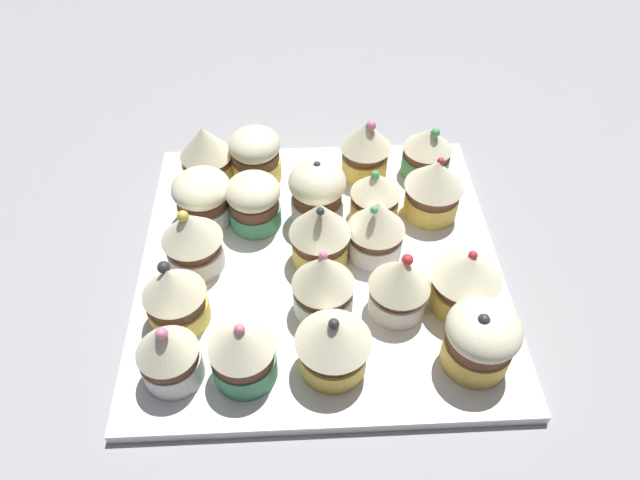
% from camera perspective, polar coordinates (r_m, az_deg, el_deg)
% --- Properties ---
extents(ground_plane, '(1.80, 1.80, 0.03)m').
position_cam_1_polar(ground_plane, '(0.65, 0.00, -3.42)').
color(ground_plane, '#9E9EA3').
extents(baking_tray, '(0.38, 0.38, 0.01)m').
position_cam_1_polar(baking_tray, '(0.63, 0.00, -2.21)').
color(baking_tray, silver).
rests_on(baking_tray, ground_plane).
extents(cupcake_0, '(0.06, 0.06, 0.07)m').
position_cam_1_polar(cupcake_0, '(0.72, 10.43, 8.57)').
color(cupcake_0, '#4C9E6B').
rests_on(cupcake_0, baking_tray).
extents(cupcake_1, '(0.06, 0.06, 0.08)m').
position_cam_1_polar(cupcake_1, '(0.70, 4.47, 8.98)').
color(cupcake_1, '#EFC651').
rests_on(cupcake_1, baking_tray).
extents(cupcake_2, '(0.06, 0.06, 0.07)m').
position_cam_1_polar(cupcake_2, '(0.71, -6.33, 8.26)').
color(cupcake_2, '#EFC651').
rests_on(cupcake_2, baking_tray).
extents(cupcake_3, '(0.06, 0.06, 0.07)m').
position_cam_1_polar(cupcake_3, '(0.71, -11.06, 8.32)').
color(cupcake_3, '#EFC651').
rests_on(cupcake_3, baking_tray).
extents(cupcake_4, '(0.07, 0.07, 0.08)m').
position_cam_1_polar(cupcake_4, '(0.66, 11.06, 5.10)').
color(cupcake_4, '#EFC651').
rests_on(cupcake_4, baking_tray).
extents(cupcake_5, '(0.06, 0.06, 0.07)m').
position_cam_1_polar(cupcake_5, '(0.65, 5.41, 4.44)').
color(cupcake_5, '#EFC651').
rests_on(cupcake_5, baking_tray).
extents(cupcake_6, '(0.06, 0.06, 0.08)m').
position_cam_1_polar(cupcake_6, '(0.64, 0.09, 4.69)').
color(cupcake_6, white).
rests_on(cupcake_6, baking_tray).
extents(cupcake_7, '(0.06, 0.06, 0.06)m').
position_cam_1_polar(cupcake_7, '(0.65, -6.48, 3.81)').
color(cupcake_7, '#4C9E6B').
rests_on(cupcake_7, baking_tray).
extents(cupcake_8, '(0.07, 0.07, 0.06)m').
position_cam_1_polar(cupcake_8, '(0.66, -11.39, 4.17)').
color(cupcake_8, white).
rests_on(cupcake_8, baking_tray).
extents(cupcake_9, '(0.06, 0.06, 0.08)m').
position_cam_1_polar(cupcake_9, '(0.61, 5.50, 1.19)').
color(cupcake_9, white).
rests_on(cupcake_9, baking_tray).
extents(cupcake_10, '(0.06, 0.06, 0.08)m').
position_cam_1_polar(cupcake_10, '(0.59, -0.38, 0.54)').
color(cupcake_10, '#EFC651').
rests_on(cupcake_10, baking_tray).
extents(cupcake_11, '(0.06, 0.06, 0.08)m').
position_cam_1_polar(cupcake_11, '(0.61, -12.40, -0.19)').
color(cupcake_11, white).
rests_on(cupcake_11, baking_tray).
extents(cupcake_12, '(0.07, 0.07, 0.07)m').
position_cam_1_polar(cupcake_12, '(0.58, 14.02, -3.69)').
color(cupcake_12, '#EFC651').
rests_on(cupcake_12, baking_tray).
extents(cupcake_13, '(0.06, 0.06, 0.08)m').
position_cam_1_polar(cupcake_13, '(0.56, 7.78, -4.30)').
color(cupcake_13, white).
rests_on(cupcake_13, baking_tray).
extents(cupcake_14, '(0.06, 0.06, 0.08)m').
position_cam_1_polar(cupcake_14, '(0.56, 0.44, -4.27)').
color(cupcake_14, white).
rests_on(cupcake_14, baking_tray).
extents(cupcake_15, '(0.06, 0.06, 0.08)m').
position_cam_1_polar(cupcake_15, '(0.57, -14.02, -5.22)').
color(cupcake_15, '#EFC651').
rests_on(cupcake_15, baking_tray).
extents(cupcake_16, '(0.07, 0.07, 0.07)m').
position_cam_1_polar(cupcake_16, '(0.54, 15.42, -9.25)').
color(cupcake_16, '#EFC651').
rests_on(cupcake_16, baking_tray).
extents(cupcake_17, '(0.07, 0.07, 0.08)m').
position_cam_1_polar(cupcake_17, '(0.52, 1.31, -9.93)').
color(cupcake_17, '#EFC651').
rests_on(cupcake_17, baking_tray).
extents(cupcake_18, '(0.06, 0.06, 0.08)m').
position_cam_1_polar(cupcake_18, '(0.52, -7.60, -10.72)').
color(cupcake_18, '#4C9E6B').
rests_on(cupcake_18, baking_tray).
extents(cupcake_19, '(0.05, 0.05, 0.08)m').
position_cam_1_polar(cupcake_19, '(0.53, -14.64, -10.63)').
color(cupcake_19, white).
rests_on(cupcake_19, baking_tray).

